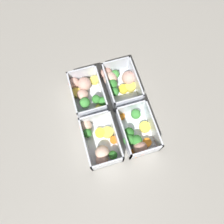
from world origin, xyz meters
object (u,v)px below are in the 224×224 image
Objects in this scene: container_near_left at (137,135)px; container_far_right at (86,93)px; container_near_right at (118,81)px; container_far_left at (99,142)px.

container_far_right is (0.19, 0.12, -0.00)m from container_near_left.
container_near_left is 1.00× the size of container_far_right.
container_near_right and container_far_left have the same top height.
container_near_right is at bearing -85.02° from container_far_right.
container_far_right is at bearing 94.98° from container_near_right.
container_far_left is 0.18m from container_far_right.
container_near_right is 0.98× the size of container_far_left.
container_far_left is (-0.19, 0.12, -0.00)m from container_near_right.
container_near_right is 0.12m from container_far_right.
container_far_right is at bearing -0.92° from container_far_left.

